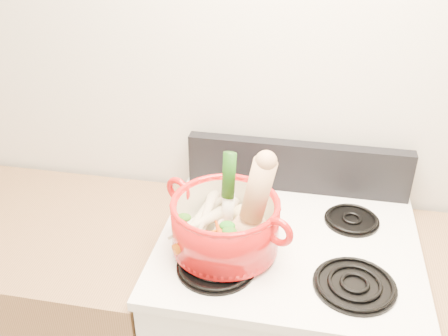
# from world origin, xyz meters

# --- Properties ---
(wall_back) EXTENTS (3.50, 0.02, 2.60)m
(wall_back) POSITION_xyz_m (0.00, 1.75, 1.30)
(wall_back) COLOR silver
(wall_back) RESTS_ON floor
(cooktop) EXTENTS (0.78, 0.67, 0.03)m
(cooktop) POSITION_xyz_m (0.00, 1.40, 0.93)
(cooktop) COLOR white
(cooktop) RESTS_ON stove_body
(control_backsplash) EXTENTS (0.76, 0.05, 0.18)m
(control_backsplash) POSITION_xyz_m (0.00, 1.70, 1.04)
(control_backsplash) COLOR black
(control_backsplash) RESTS_ON cooktop
(counter_left) EXTENTS (1.36, 0.65, 0.90)m
(counter_left) POSITION_xyz_m (-1.07, 1.40, 0.45)
(counter_left) COLOR olive
(counter_left) RESTS_ON floor
(burner_front_left) EXTENTS (0.22, 0.22, 0.02)m
(burner_front_left) POSITION_xyz_m (-0.19, 1.24, 0.96)
(burner_front_left) COLOR black
(burner_front_left) RESTS_ON cooktop
(burner_front_right) EXTENTS (0.22, 0.22, 0.02)m
(burner_front_right) POSITION_xyz_m (0.19, 1.24, 0.96)
(burner_front_right) COLOR black
(burner_front_right) RESTS_ON cooktop
(burner_back_left) EXTENTS (0.17, 0.17, 0.02)m
(burner_back_left) POSITION_xyz_m (-0.19, 1.54, 0.96)
(burner_back_left) COLOR black
(burner_back_left) RESTS_ON cooktop
(burner_back_right) EXTENTS (0.17, 0.17, 0.02)m
(burner_back_right) POSITION_xyz_m (0.19, 1.54, 0.96)
(burner_back_right) COLOR black
(burner_back_right) RESTS_ON cooktop
(dutch_oven) EXTENTS (0.41, 0.41, 0.15)m
(dutch_oven) POSITION_xyz_m (-0.18, 1.32, 1.04)
(dutch_oven) COLOR #B5110F
(dutch_oven) RESTS_ON burner_front_left
(pot_handle_left) EXTENTS (0.09, 0.05, 0.09)m
(pot_handle_left) POSITION_xyz_m (-0.34, 1.40, 1.10)
(pot_handle_left) COLOR #B5110F
(pot_handle_left) RESTS_ON dutch_oven
(pot_handle_right) EXTENTS (0.09, 0.05, 0.09)m
(pot_handle_right) POSITION_xyz_m (-0.02, 1.25, 1.10)
(pot_handle_right) COLOR #B5110F
(pot_handle_right) RESTS_ON dutch_oven
(squash) EXTENTS (0.19, 0.16, 0.29)m
(squash) POSITION_xyz_m (-0.11, 1.31, 1.14)
(squash) COLOR tan
(squash) RESTS_ON dutch_oven
(leek) EXTENTS (0.05, 0.08, 0.26)m
(leek) POSITION_xyz_m (-0.18, 1.37, 1.13)
(leek) COLOR silver
(leek) RESTS_ON dutch_oven
(ginger) EXTENTS (0.11, 0.10, 0.05)m
(ginger) POSITION_xyz_m (-0.13, 1.42, 1.02)
(ginger) COLOR #DABF86
(ginger) RESTS_ON dutch_oven
(parsnip_0) EXTENTS (0.07, 0.22, 0.06)m
(parsnip_0) POSITION_xyz_m (-0.25, 1.35, 1.02)
(parsnip_0) COLOR #EFE1C3
(parsnip_0) RESTS_ON dutch_oven
(parsnip_1) EXTENTS (0.11, 0.23, 0.06)m
(parsnip_1) POSITION_xyz_m (-0.27, 1.34, 1.03)
(parsnip_1) COLOR beige
(parsnip_1) RESTS_ON dutch_oven
(parsnip_2) EXTENTS (0.07, 0.18, 0.05)m
(parsnip_2) POSITION_xyz_m (-0.20, 1.37, 1.04)
(parsnip_2) COLOR beige
(parsnip_2) RESTS_ON dutch_oven
(parsnip_3) EXTENTS (0.17, 0.16, 0.06)m
(parsnip_3) POSITION_xyz_m (-0.26, 1.32, 1.04)
(parsnip_3) COLOR beige
(parsnip_3) RESTS_ON dutch_oven
(parsnip_4) EXTENTS (0.05, 0.22, 0.06)m
(parsnip_4) POSITION_xyz_m (-0.24, 1.37, 1.05)
(parsnip_4) COLOR beige
(parsnip_4) RESTS_ON dutch_oven
(carrot_0) EXTENTS (0.08, 0.17, 0.05)m
(carrot_0) POSITION_xyz_m (-0.18, 1.30, 1.02)
(carrot_0) COLOR orange
(carrot_0) RESTS_ON dutch_oven
(carrot_1) EXTENTS (0.12, 0.13, 0.04)m
(carrot_1) POSITION_xyz_m (-0.25, 1.26, 1.02)
(carrot_1) COLOR #BB5209
(carrot_1) RESTS_ON dutch_oven
(carrot_2) EXTENTS (0.10, 0.16, 0.04)m
(carrot_2) POSITION_xyz_m (-0.18, 1.27, 1.03)
(carrot_2) COLOR red
(carrot_2) RESTS_ON dutch_oven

